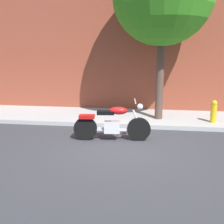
{
  "coord_description": "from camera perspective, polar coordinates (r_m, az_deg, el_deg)",
  "views": [
    {
      "loc": [
        0.7,
        -6.9,
        2.45
      ],
      "look_at": [
        -0.36,
        0.45,
        0.83
      ],
      "focal_mm": 43.38,
      "sensor_mm": 36.0,
      "label": 1
    }
  ],
  "objects": [
    {
      "name": "motorcycle",
      "position": [
        7.68,
        -0.01,
        -2.5
      ],
      "size": [
        2.19,
        0.7,
        1.17
      ],
      "color": "black",
      "rests_on": "ground"
    },
    {
      "name": "sidewalk",
      "position": [
        10.24,
        4.02,
        -1.15
      ],
      "size": [
        22.12,
        2.57,
        0.14
      ],
      "primitive_type": "cube",
      "color": "#AFAFAF",
      "rests_on": "ground"
    },
    {
      "name": "fire_hydrant",
      "position": [
        9.76,
        20.62,
        -0.26
      ],
      "size": [
        0.2,
        0.2,
        0.91
      ],
      "color": "gold",
      "rests_on": "ground"
    },
    {
      "name": "ground_plane",
      "position": [
        7.35,
        2.26,
        -7.15
      ],
      "size": [
        60.0,
        60.0,
        0.0
      ],
      "primitive_type": "plane",
      "color": "#38383D"
    },
    {
      "name": "building_facade",
      "position": [
        11.67,
        4.97,
        22.47
      ],
      "size": [
        22.12,
        0.5,
        9.03
      ],
      "primitive_type": "cube",
      "color": "brown",
      "rests_on": "ground"
    }
  ]
}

